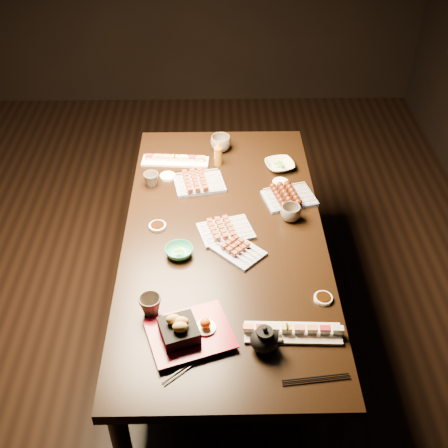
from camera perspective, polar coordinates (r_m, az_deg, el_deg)
The scene contains 23 objects.
ground at distance 3.25m, azimuth -5.24°, elevation -8.14°, with size 5.00×5.00×0.00m, color black.
dining_table at distance 2.78m, azimuth 0.02°, elevation -6.93°, with size 0.90×1.80×0.75m, color black.
sushi_platter_near at distance 2.12m, azimuth 7.02°, elevation -10.68°, with size 0.36×0.10×0.04m, color white, non-canonical shape.
sushi_platter_far at distance 2.99m, azimuth -4.99°, elevation 6.62°, with size 0.35×0.10×0.04m, color white, non-canonical shape.
yakitori_plate_center at distance 2.51m, azimuth 0.19°, elevation -0.34°, with size 0.23×0.17×0.06m, color #828EB6, non-canonical shape.
yakitori_plate_right at distance 2.42m, azimuth 1.49°, elevation -2.43°, with size 0.20×0.15×0.05m, color #828EB6, non-canonical shape.
yakitori_plate_left at distance 2.81m, azimuth -2.54°, elevation 4.49°, with size 0.24×0.18×0.06m, color #828EB6, non-canonical shape.
tsukune_plate at distance 2.72m, azimuth 6.69°, elevation 3.00°, with size 0.24×0.17×0.06m, color #828EB6, non-canonical shape.
edamame_bowl_green at distance 2.42m, azimuth -4.58°, elevation -2.81°, with size 0.12×0.12×0.04m, color teal.
edamame_bowl_cream at distance 2.95m, azimuth 5.67°, elevation 5.94°, with size 0.15×0.15×0.04m, color beige.
tempura_tray at distance 2.08m, azimuth -3.51°, elevation -10.42°, with size 0.30×0.24×0.11m, color black, non-canonical shape.
teacup_near_left at distance 2.18m, azimuth -7.48°, elevation -8.19°, with size 0.09×0.09×0.08m, color brown.
teacup_mid_right at distance 2.60m, azimuth 6.77°, elevation 1.12°, with size 0.09×0.09×0.07m, color brown.
teacup_far_left at distance 2.82m, azimuth -7.39°, elevation 4.51°, with size 0.08×0.08×0.07m, color brown.
teacup_far_right at distance 3.07m, azimuth -0.34°, elevation 8.18°, with size 0.11×0.11×0.09m, color brown.
teapot at distance 2.05m, azimuth 4.13°, elevation -11.45°, with size 0.12×0.12×0.10m, color black, non-canonical shape.
condiment_bottle at distance 2.94m, azimuth -0.60°, elevation 7.20°, with size 0.04×0.04×0.14m, color brown.
sauce_dish_west at distance 2.57m, azimuth -6.77°, elevation -0.22°, with size 0.08×0.08×0.01m, color white.
sauce_dish_east at distance 2.84m, azimuth 5.75°, elevation 4.21°, with size 0.08×0.08×0.01m, color white.
sauce_dish_se at distance 2.27m, azimuth 10.04°, elevation -7.43°, with size 0.07×0.07×0.01m, color white.
sauce_dish_nw at distance 2.88m, azimuth -5.73°, elevation 4.84°, with size 0.08×0.08×0.01m, color white.
chopsticks_near at distance 2.04m, azimuth -3.62°, elevation -14.23°, with size 0.22×0.02×0.01m, color black, non-canonical shape.
chopsticks_se at distance 2.03m, azimuth 9.30°, elevation -15.28°, with size 0.24×0.02×0.01m, color black, non-canonical shape.
Camera 1 is at (0.25, -2.17, 2.40)m, focal length 45.00 mm.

